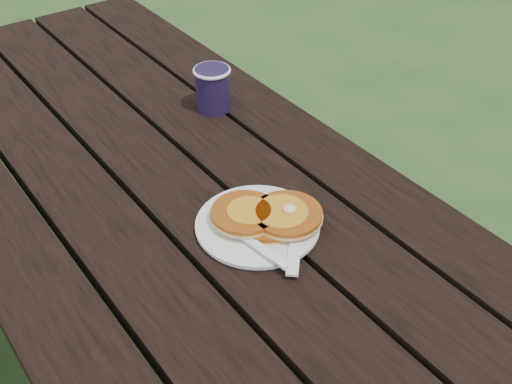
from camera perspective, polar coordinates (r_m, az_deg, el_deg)
picnic_table at (r=1.49m, az=-6.48°, el=-10.93°), size 1.36×1.80×0.75m
plate at (r=1.11m, az=0.14°, el=-3.00°), size 0.23×0.23×0.01m
pancake_stack at (r=1.10m, az=1.01°, el=-2.09°), size 0.18×0.16×0.04m
knife at (r=1.08m, az=3.54°, el=-4.03°), size 0.14×0.15×0.00m
fork at (r=1.04m, az=0.68°, el=-5.19°), size 0.05×0.16×0.01m
coffee_cup at (r=1.41m, az=-3.88°, el=9.35°), size 0.08×0.08×0.10m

